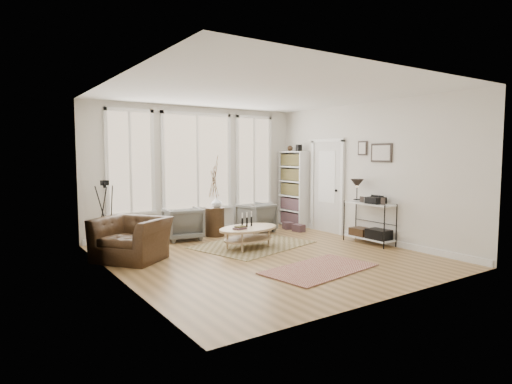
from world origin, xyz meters
TOP-DOWN VIEW (x-y plane):
  - room at (0.02, 0.03)m, footprint 5.50×5.54m
  - bay_window at (0.00, 2.71)m, footprint 4.14×0.12m
  - door at (2.57, 1.15)m, footprint 0.09×1.06m
  - bookcase at (2.44, 2.23)m, footprint 0.31×0.85m
  - low_shelf at (2.38, -0.30)m, footprint 0.38×1.08m
  - wall_art at (2.58, -0.27)m, footprint 0.04×0.88m
  - rug_main at (0.32, 0.90)m, footprint 2.55×2.17m
  - rug_runner at (0.18, -1.23)m, footprint 1.97×1.30m
  - coffee_table at (0.08, 0.70)m, footprint 1.44×1.07m
  - armchair_left at (-0.62, 2.19)m, footprint 0.84×0.86m
  - armchair_right at (1.16, 2.03)m, footprint 0.87×0.89m
  - side_table at (0.15, 2.18)m, footprint 0.43×0.43m
  - vase at (0.20, 2.17)m, footprint 0.28×0.28m
  - accent_chair at (-2.09, 1.05)m, footprint 1.49×1.47m
  - tripod_camera at (-2.25, 2.06)m, footprint 0.47×0.47m
  - book_stack_near at (2.05, 1.96)m, footprint 0.27×0.31m
  - book_stack_far at (2.05, 1.55)m, footprint 0.24×0.29m

SIDE VIEW (x-z plane):
  - rug_main at x=0.32m, z-range 0.00..0.01m
  - rug_runner at x=0.18m, z-range 0.01..0.02m
  - book_stack_far at x=2.05m, z-range 0.00..0.17m
  - book_stack_near at x=2.05m, z-range 0.00..0.17m
  - coffee_table at x=0.08m, z-range 0.02..0.62m
  - armchair_right at x=1.16m, z-range 0.00..0.69m
  - armchair_left at x=-0.62m, z-range 0.00..0.69m
  - accent_chair at x=-2.09m, z-range 0.00..0.73m
  - low_shelf at x=2.38m, z-range -0.14..1.16m
  - tripod_camera at x=-2.25m, z-range -0.05..1.28m
  - vase at x=0.20m, z-range 0.64..0.88m
  - side_table at x=0.15m, z-range -0.03..1.75m
  - bookcase at x=2.44m, z-range -0.07..1.99m
  - door at x=2.57m, z-range 0.01..2.23m
  - room at x=0.02m, z-range -0.02..2.88m
  - bay_window at x=0.00m, z-range 0.49..2.73m
  - wall_art at x=2.58m, z-range 1.66..2.10m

